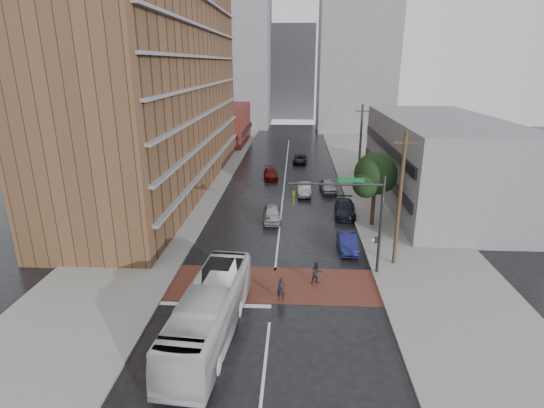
# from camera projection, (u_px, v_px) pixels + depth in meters

# --- Properties ---
(ground) EXTENTS (160.00, 160.00, 0.00)m
(ground) POSITION_uv_depth(u_px,v_px,m) (273.00, 288.00, 28.43)
(ground) COLOR black
(ground) RESTS_ON ground
(crosswalk) EXTENTS (14.00, 5.00, 0.02)m
(crosswalk) POSITION_uv_depth(u_px,v_px,m) (274.00, 284.00, 28.90)
(crosswalk) COLOR brown
(crosswalk) RESTS_ON ground
(sidewalk_west) EXTENTS (9.00, 90.00, 0.15)m
(sidewalk_west) POSITION_uv_depth(u_px,v_px,m) (192.00, 184.00, 52.71)
(sidewalk_west) COLOR gray
(sidewalk_west) RESTS_ON ground
(sidewalk_east) EXTENTS (9.00, 90.00, 0.15)m
(sidewalk_east) POSITION_uv_depth(u_px,v_px,m) (379.00, 187.00, 51.47)
(sidewalk_east) COLOR gray
(sidewalk_east) RESTS_ON ground
(apartment_block) EXTENTS (10.00, 44.00, 28.00)m
(apartment_block) POSITION_uv_depth(u_px,v_px,m) (160.00, 66.00, 47.50)
(apartment_block) COLOR brown
(apartment_block) RESTS_ON ground
(storefront_west) EXTENTS (8.00, 16.00, 7.00)m
(storefront_west) POSITION_uv_depth(u_px,v_px,m) (225.00, 124.00, 79.13)
(storefront_west) COLOR maroon
(storefront_west) RESTS_ON ground
(building_east) EXTENTS (11.00, 26.00, 9.00)m
(building_east) POSITION_uv_depth(u_px,v_px,m) (438.00, 161.00, 45.07)
(building_east) COLOR gray
(building_east) RESTS_ON ground
(distant_tower_west) EXTENTS (18.00, 16.00, 32.00)m
(distant_tower_west) POSITION_uv_depth(u_px,v_px,m) (231.00, 56.00, 98.03)
(distant_tower_west) COLOR gray
(distant_tower_west) RESTS_ON ground
(distant_tower_east) EXTENTS (16.00, 14.00, 36.00)m
(distant_tower_east) POSITION_uv_depth(u_px,v_px,m) (357.00, 45.00, 90.21)
(distant_tower_east) COLOR gray
(distant_tower_east) RESTS_ON ground
(distant_tower_center) EXTENTS (12.00, 10.00, 24.00)m
(distant_tower_center) POSITION_uv_depth(u_px,v_px,m) (292.00, 72.00, 114.64)
(distant_tower_center) COLOR gray
(distant_tower_center) RESTS_ON ground
(street_tree) EXTENTS (4.20, 4.10, 6.90)m
(street_tree) POSITION_uv_depth(u_px,v_px,m) (375.00, 176.00, 37.88)
(street_tree) COLOR #332319
(street_tree) RESTS_ON ground
(signal_mast) EXTENTS (6.50, 0.30, 7.20)m
(signal_mast) POSITION_uv_depth(u_px,v_px,m) (360.00, 211.00, 28.99)
(signal_mast) COLOR #2D2D33
(signal_mast) RESTS_ON ground
(utility_pole_near) EXTENTS (1.60, 0.26, 10.00)m
(utility_pole_near) POSITION_uv_depth(u_px,v_px,m) (400.00, 199.00, 30.13)
(utility_pole_near) COLOR #473321
(utility_pole_near) RESTS_ON ground
(utility_pole_far) EXTENTS (1.60, 0.26, 10.00)m
(utility_pole_far) POSITION_uv_depth(u_px,v_px,m) (360.00, 147.00, 49.07)
(utility_pole_far) COLOR #473321
(utility_pole_far) RESTS_ON ground
(transit_bus) EXTENTS (3.42, 11.07, 3.04)m
(transit_bus) POSITION_uv_depth(u_px,v_px,m) (210.00, 312.00, 22.95)
(transit_bus) COLOR silver
(transit_bus) RESTS_ON ground
(pedestrian_a) EXTENTS (0.59, 0.41, 1.54)m
(pedestrian_a) POSITION_uv_depth(u_px,v_px,m) (281.00, 289.00, 26.73)
(pedestrian_a) COLOR black
(pedestrian_a) RESTS_ON ground
(pedestrian_b) EXTENTS (0.93, 0.84, 1.56)m
(pedestrian_b) POSITION_uv_depth(u_px,v_px,m) (317.00, 273.00, 28.78)
(pedestrian_b) COLOR black
(pedestrian_b) RESTS_ON ground
(car_travel_a) EXTENTS (1.96, 4.35, 1.45)m
(car_travel_a) POSITION_uv_depth(u_px,v_px,m) (272.00, 214.00, 40.32)
(car_travel_a) COLOR #ACADB4
(car_travel_a) RESTS_ON ground
(car_travel_b) EXTENTS (1.56, 4.29, 1.40)m
(car_travel_b) POSITION_uv_depth(u_px,v_px,m) (304.00, 189.00, 48.41)
(car_travel_b) COLOR #A8AAB0
(car_travel_b) RESTS_ON ground
(car_travel_c) EXTENTS (2.30, 4.52, 1.26)m
(car_travel_c) POSITION_uv_depth(u_px,v_px,m) (271.00, 174.00, 55.37)
(car_travel_c) COLOR maroon
(car_travel_c) RESTS_ON ground
(suv_travel) EXTENTS (2.24, 4.40, 1.19)m
(suv_travel) POSITION_uv_depth(u_px,v_px,m) (300.00, 159.00, 63.95)
(suv_travel) COLOR black
(suv_travel) RESTS_ON ground
(car_parked_near) EXTENTS (1.45, 4.07, 1.34)m
(car_parked_near) POSITION_uv_depth(u_px,v_px,m) (347.00, 242.00, 34.06)
(car_parked_near) COLOR #141748
(car_parked_near) RESTS_ON ground
(car_parked_mid) EXTENTS (2.31, 5.02, 1.42)m
(car_parked_mid) POSITION_uv_depth(u_px,v_px,m) (345.00, 209.00, 41.80)
(car_parked_mid) COLOR black
(car_parked_mid) RESTS_ON ground
(car_parked_far) EXTENTS (2.08, 4.34, 1.43)m
(car_parked_far) POSITION_uv_depth(u_px,v_px,m) (328.00, 186.00, 49.58)
(car_parked_far) COLOR #9D9FA4
(car_parked_far) RESTS_ON ground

